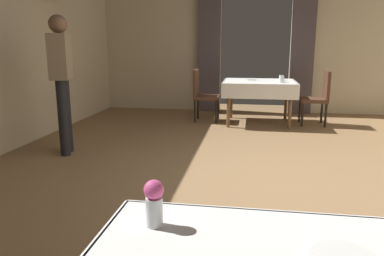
% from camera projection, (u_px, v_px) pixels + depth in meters
% --- Properties ---
extents(ground, '(10.08, 10.08, 0.00)m').
position_uv_depth(ground, '(252.00, 181.00, 3.82)').
color(ground, olive).
extents(wall_back, '(6.40, 0.27, 3.00)m').
position_uv_depth(wall_back, '(255.00, 37.00, 7.52)').
color(wall_back, beige).
rests_on(wall_back, ground).
extents(dining_table_mid, '(1.25, 1.07, 0.75)m').
position_uv_depth(dining_table_mid, '(259.00, 86.00, 6.49)').
color(dining_table_mid, brown).
rests_on(dining_table_mid, ground).
extents(chair_mid_right, '(0.44, 0.44, 0.93)m').
position_uv_depth(chair_mid_right, '(319.00, 95.00, 6.39)').
color(chair_mid_right, black).
rests_on(chair_mid_right, ground).
extents(chair_mid_left, '(0.44, 0.44, 0.93)m').
position_uv_depth(chair_mid_left, '(202.00, 93.00, 6.73)').
color(chair_mid_left, black).
rests_on(chair_mid_left, ground).
extents(flower_vase_near, '(0.07, 0.07, 0.17)m').
position_uv_depth(flower_vase_near, '(154.00, 201.00, 1.29)').
color(flower_vase_near, silver).
rests_on(flower_vase_near, dining_table_near).
extents(plate_mid_a, '(0.19, 0.19, 0.01)m').
position_uv_depth(plate_mid_a, '(251.00, 80.00, 6.62)').
color(plate_mid_a, white).
rests_on(plate_mid_a, dining_table_mid).
extents(glass_mid_b, '(0.08, 0.08, 0.09)m').
position_uv_depth(glass_mid_b, '(281.00, 78.00, 6.53)').
color(glass_mid_b, silver).
rests_on(glass_mid_b, dining_table_mid).
extents(glass_mid_c, '(0.08, 0.08, 0.11)m').
position_uv_depth(glass_mid_c, '(282.00, 79.00, 6.17)').
color(glass_mid_c, silver).
rests_on(glass_mid_c, dining_table_mid).
extents(person_waiter_by_doorway, '(0.30, 0.40, 1.72)m').
position_uv_depth(person_waiter_by_doorway, '(61.00, 73.00, 4.58)').
color(person_waiter_by_doorway, black).
rests_on(person_waiter_by_doorway, ground).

